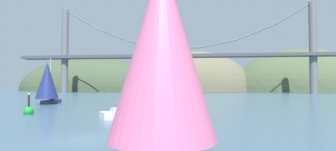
% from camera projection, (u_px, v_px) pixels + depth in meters
% --- Properties ---
extents(ground_plane, '(360.00, 360.00, 0.00)m').
position_uv_depth(ground_plane, '(83.00, 140.00, 16.83)').
color(ground_plane, '#426075').
extents(headland_left, '(80.96, 44.00, 38.28)m').
position_uv_depth(headland_left, '(90.00, 91.00, 157.20)').
color(headland_left, '#425138').
rests_on(headland_left, ground_plane).
extents(headland_center, '(59.09, 44.00, 42.70)m').
position_uv_depth(headland_center, '(197.00, 91.00, 150.27)').
color(headland_center, '#6B664C').
rests_on(headland_center, ground_plane).
extents(headland_right, '(74.41, 44.00, 44.09)m').
position_uv_depth(headland_right, '(304.00, 91.00, 143.93)').
color(headland_right, '#4C5B3D').
rests_on(headland_right, ground_plane).
extents(suspension_bridge, '(135.31, 6.00, 35.14)m').
position_uv_depth(suspension_bridge, '(183.00, 53.00, 111.67)').
color(suspension_bridge, slate).
rests_on(suspension_bridge, ground_plane).
extents(sailboat_orange_sail, '(8.26, 7.09, 8.00)m').
position_uv_depth(sailboat_orange_sail, '(151.00, 78.00, 29.38)').
color(sailboat_orange_sail, white).
rests_on(sailboat_orange_sail, ground_plane).
extents(sailboat_red_spinnaker, '(8.15, 6.43, 8.14)m').
position_uv_depth(sailboat_red_spinnaker, '(137.00, 81.00, 52.57)').
color(sailboat_red_spinnaker, navy).
rests_on(sailboat_red_spinnaker, ground_plane).
extents(sailboat_pink_spinnaker, '(6.02, 8.14, 9.48)m').
position_uv_depth(sailboat_pink_spinnaker, '(162.00, 52.00, 12.01)').
color(sailboat_pink_spinnaker, '#191E4C').
rests_on(sailboat_pink_spinnaker, ground_plane).
extents(sailboat_navy_sail, '(4.06, 6.64, 8.09)m').
position_uv_depth(sailboat_navy_sail, '(47.00, 82.00, 48.27)').
color(sailboat_navy_sail, navy).
rests_on(sailboat_navy_sail, ground_plane).
extents(channel_buoy, '(1.10, 1.10, 2.64)m').
position_uv_depth(channel_buoy, '(29.00, 111.00, 31.61)').
color(channel_buoy, green).
rests_on(channel_buoy, ground_plane).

